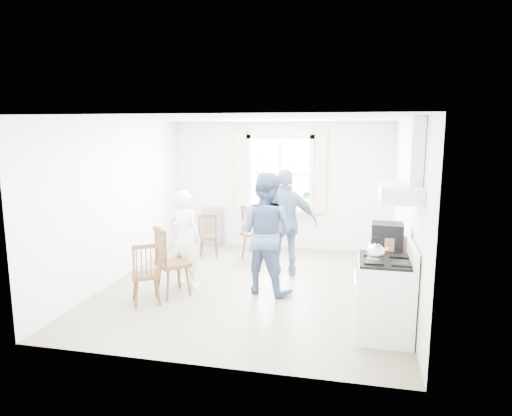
{
  "coord_description": "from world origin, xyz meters",
  "views": [
    {
      "loc": [
        1.53,
        -6.71,
        2.46
      ],
      "look_at": [
        -0.0,
        0.2,
        1.22
      ],
      "focal_mm": 32.0,
      "sensor_mm": 36.0,
      "label": 1
    }
  ],
  "objects": [
    {
      "name": "room_shell",
      "position": [
        0.0,
        0.0,
        1.3
      ],
      "size": [
        4.62,
        5.12,
        2.64
      ],
      "color": "gray",
      "rests_on": "ground"
    },
    {
      "name": "window_assembly",
      "position": [
        0.0,
        2.45,
        1.46
      ],
      "size": [
        1.88,
        0.24,
        1.7
      ],
      "color": "white",
      "rests_on": "room_shell"
    },
    {
      "name": "range_hood",
      "position": [
        2.07,
        -1.35,
        1.9
      ],
      "size": [
        0.45,
        0.76,
        0.94
      ],
      "color": "silver",
      "rests_on": "room_shell"
    },
    {
      "name": "shelf_unit",
      "position": [
        -1.4,
        2.33,
        0.4
      ],
      "size": [
        0.4,
        0.3,
        0.8
      ],
      "primitive_type": "cube",
      "color": "gray",
      "rests_on": "ground"
    },
    {
      "name": "gas_stove",
      "position": [
        1.91,
        -1.35,
        0.48
      ],
      "size": [
        0.68,
        0.76,
        1.12
      ],
      "color": "white",
      "rests_on": "ground"
    },
    {
      "name": "kettle",
      "position": [
        1.78,
        -1.45,
        1.05
      ],
      "size": [
        0.21,
        0.21,
        0.29
      ],
      "color": "silver",
      "rests_on": "gas_stove"
    },
    {
      "name": "low_cabinet",
      "position": [
        1.98,
        -0.65,
        0.45
      ],
      "size": [
        0.5,
        0.55,
        0.9
      ],
      "primitive_type": "cube",
      "color": "silver",
      "rests_on": "ground"
    },
    {
      "name": "stereo_stack",
      "position": [
        1.95,
        -0.72,
        1.08
      ],
      "size": [
        0.41,
        0.37,
        0.35
      ],
      "color": "black",
      "rests_on": "low_cabinet"
    },
    {
      "name": "cardboard_box",
      "position": [
        2.04,
        -0.78,
        1.0
      ],
      "size": [
        0.35,
        0.29,
        0.19
      ],
      "primitive_type": "cube",
      "rotation": [
        0.0,
        0.0,
        0.27
      ],
      "color": "#A57450",
      "rests_on": "low_cabinet"
    },
    {
      "name": "windsor_chair_a",
      "position": [
        -1.19,
        1.36,
        0.53
      ],
      "size": [
        0.44,
        0.43,
        0.87
      ],
      "color": "#4C2E18",
      "rests_on": "ground"
    },
    {
      "name": "windsor_chair_b",
      "position": [
        -1.17,
        -0.68,
        0.64
      ],
      "size": [
        0.62,
        0.62,
        1.05
      ],
      "color": "#4C2E18",
      "rests_on": "ground"
    },
    {
      "name": "windsor_chair_c",
      "position": [
        -1.28,
        -1.09,
        0.55
      ],
      "size": [
        0.52,
        0.52,
        0.91
      ],
      "color": "#4C2E18",
      "rests_on": "ground"
    },
    {
      "name": "person_left",
      "position": [
        -1.04,
        -0.23,
        0.77
      ],
      "size": [
        0.68,
        0.68,
        1.54
      ],
      "primitive_type": "imported",
      "rotation": [
        0.0,
        0.0,
        2.9
      ],
      "color": "white",
      "rests_on": "ground"
    },
    {
      "name": "person_mid",
      "position": [
        0.23,
        -0.18,
        0.91
      ],
      "size": [
        1.12,
        1.12,
        1.83
      ],
      "primitive_type": "imported",
      "rotation": [
        0.0,
        0.0,
        2.83
      ],
      "color": "#44567F",
      "rests_on": "ground"
    },
    {
      "name": "person_right",
      "position": [
        0.4,
        0.71,
        0.9
      ],
      "size": [
        1.16,
        1.16,
        1.79
      ],
      "primitive_type": "imported",
      "rotation": [
        0.0,
        0.0,
        3.25
      ],
      "color": "navy",
      "rests_on": "ground"
    },
    {
      "name": "potted_plant",
      "position": [
        0.53,
        2.36,
        1.03
      ],
      "size": [
        0.2,
        0.2,
        0.36
      ],
      "primitive_type": "imported",
      "rotation": [
        0.0,
        0.0,
        0.02
      ],
      "color": "#316F35",
      "rests_on": "window_assembly"
    },
    {
      "name": "windsor_chair_d",
      "position": [
        -0.35,
        1.46,
        0.64
      ],
      "size": [
        0.59,
        0.58,
        1.04
      ],
      "color": "#4C2E18",
      "rests_on": "ground"
    }
  ]
}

